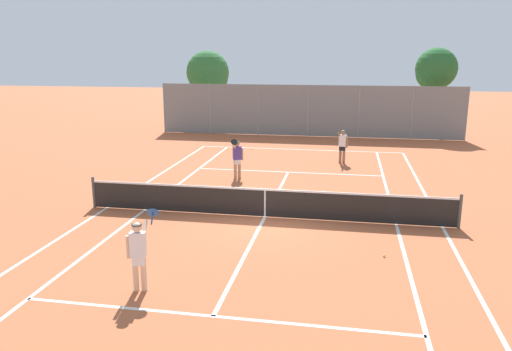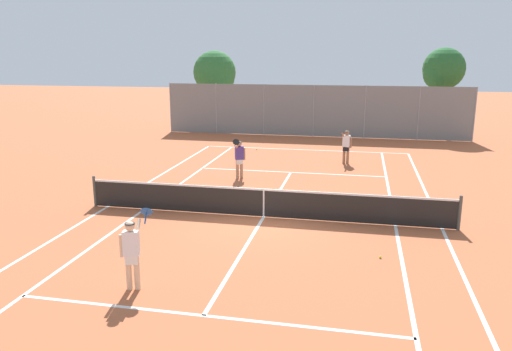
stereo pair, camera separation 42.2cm
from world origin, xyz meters
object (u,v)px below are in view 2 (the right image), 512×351
(player_far_left, at_px, (239,157))
(loose_tennis_ball_2, at_px, (257,149))
(player_near_side, at_px, (132,250))
(tennis_net, at_px, (264,202))
(tree_behind_right, at_px, (442,70))
(loose_tennis_ball_0, at_px, (380,257))
(player_far_right, at_px, (346,145))
(tree_behind_left, at_px, (216,74))

(player_far_left, height_order, loose_tennis_ball_2, player_far_left)
(player_near_side, bearing_deg, tennis_net, 71.25)
(tree_behind_right, bearing_deg, loose_tennis_ball_0, -101.28)
(tennis_net, xyz_separation_m, tree_behind_right, (7.84, 18.62, 3.62))
(player_far_right, distance_m, tree_behind_left, 14.88)
(player_far_left, xyz_separation_m, player_far_right, (4.32, 3.90, -0.02))
(tree_behind_left, relative_size, tree_behind_right, 0.97)
(loose_tennis_ball_0, height_order, loose_tennis_ball_2, same)
(tree_behind_left, height_order, tree_behind_right, tree_behind_right)
(player_far_right, distance_m, tree_behind_right, 11.74)
(player_near_side, xyz_separation_m, player_far_left, (-0.09, 10.45, 0.00))
(tree_behind_right, bearing_deg, tree_behind_left, 175.76)
(player_far_left, xyz_separation_m, loose_tennis_ball_2, (-0.61, 6.50, -0.89))
(player_near_side, relative_size, player_far_right, 1.11)
(player_near_side, height_order, tree_behind_right, tree_behind_right)
(loose_tennis_ball_0, distance_m, tree_behind_left, 25.20)
(player_far_left, bearing_deg, tennis_net, -67.80)
(loose_tennis_ball_0, xyz_separation_m, loose_tennis_ball_2, (-6.18, 14.04, 0.00))
(tree_behind_left, bearing_deg, loose_tennis_ball_0, -64.07)
(player_far_right, distance_m, loose_tennis_ball_2, 5.64)
(tree_behind_right, bearing_deg, player_far_right, -119.21)
(player_far_left, bearing_deg, player_far_right, 42.08)
(player_far_right, relative_size, loose_tennis_ball_0, 24.24)
(tennis_net, relative_size, loose_tennis_ball_2, 181.82)
(player_far_left, distance_m, player_far_right, 5.81)
(player_near_side, relative_size, tree_behind_right, 0.32)
(loose_tennis_ball_0, bearing_deg, loose_tennis_ball_2, 113.77)
(player_near_side, xyz_separation_m, tree_behind_right, (9.73, 24.20, 3.20))
(player_far_right, height_order, tree_behind_right, tree_behind_right)
(tennis_net, bearing_deg, player_far_right, 75.13)
(tree_behind_left, bearing_deg, tree_behind_right, -4.24)
(player_far_right, xyz_separation_m, tree_behind_left, (-9.63, 10.97, 2.84))
(tennis_net, xyz_separation_m, loose_tennis_ball_0, (3.59, -2.67, -0.48))
(tree_behind_left, bearing_deg, player_far_right, -48.72)
(tennis_net, distance_m, player_far_right, 9.08)
(loose_tennis_ball_0, relative_size, tree_behind_left, 0.01)
(tennis_net, height_order, player_far_left, player_far_left)
(tree_behind_right, bearing_deg, tennis_net, -112.82)
(loose_tennis_ball_2, bearing_deg, player_far_left, -84.68)
(tree_behind_left, bearing_deg, player_near_side, -77.94)
(player_far_right, xyz_separation_m, tree_behind_right, (5.51, 9.85, 3.22))
(tree_behind_right, bearing_deg, loose_tennis_ball_2, -145.20)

